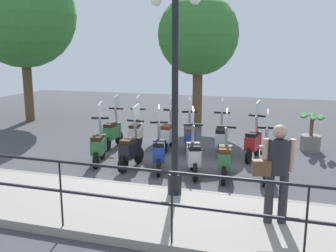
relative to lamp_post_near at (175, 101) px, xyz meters
name	(u,v)px	position (x,y,z in m)	size (l,w,h in m)	color
ground_plane	(184,163)	(2.40, 0.42, -1.94)	(28.00, 28.00, 0.00)	#424247
promenade_walkway	(140,210)	(-0.75, 0.42, -1.87)	(2.20, 20.00, 0.15)	gray
fence_railing	(113,186)	(-1.80, 0.42, -1.03)	(0.04, 16.03, 1.07)	black
lamp_post_near	(175,101)	(0.00, 0.00, 0.00)	(0.26, 0.90, 4.06)	black
pedestrian_with_bag	(277,167)	(-0.72, -1.84, -0.86)	(0.40, 0.63, 1.59)	#28282D
tree_large	(23,15)	(6.20, 7.88, 2.21)	(4.09, 4.09, 6.21)	brown
tree_distant	(198,35)	(7.13, 1.14, 1.41)	(2.94, 2.94, 4.85)	brown
potted_palm	(311,136)	(4.60, -2.73, -1.50)	(1.06, 0.66, 1.05)	slate
scooter_near_0	(266,159)	(1.72, -1.60, -1.46)	(1.23, 0.44, 1.54)	black
scooter_near_1	(225,158)	(1.54, -0.73, -1.46)	(1.23, 0.44, 1.54)	black
scooter_near_2	(194,155)	(1.57, -0.01, -1.46)	(1.20, 0.55, 1.54)	black
scooter_near_3	(159,151)	(1.64, 0.86, -1.46)	(1.20, 0.54, 1.54)	black
scooter_near_4	(131,149)	(1.64, 1.57, -1.46)	(1.23, 0.44, 1.54)	black
scooter_near_5	(99,145)	(1.73, 2.48, -1.46)	(1.21, 0.53, 1.54)	black
scooter_far_0	(253,142)	(3.25, -1.22, -1.46)	(1.22, 0.48, 1.54)	black
scooter_far_1	(221,138)	(3.43, -0.34, -1.46)	(1.23, 0.44, 1.54)	black
scooter_far_2	(190,137)	(3.32, 0.51, -1.46)	(1.20, 0.54, 1.54)	black
scooter_far_3	(168,134)	(3.47, 1.17, -1.46)	(1.23, 0.44, 1.54)	black
scooter_far_4	(136,132)	(3.38, 2.12, -1.46)	(1.23, 0.44, 1.54)	black
scooter_far_5	(113,132)	(3.28, 2.82, -1.46)	(1.23, 0.44, 1.54)	black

